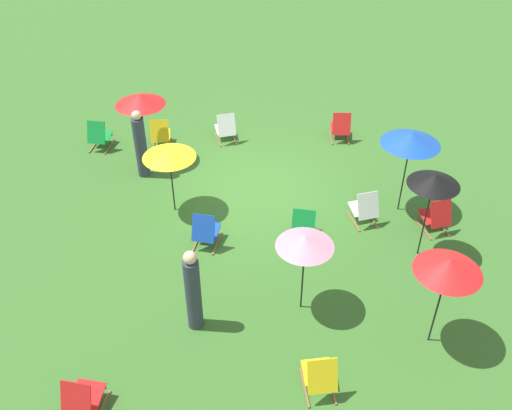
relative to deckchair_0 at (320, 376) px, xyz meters
The scene contains 19 objects.
ground_plane 5.65m from the deckchair_0, 80.67° to the right, with size 40.00×40.00×0.00m, color #386B28.
deckchair_0 is the anchor object (origin of this frame).
deckchair_1 5.02m from the deckchair_0, 126.62° to the right, with size 0.65×0.85×0.83m.
deckchair_2 3.72m from the deckchair_0, ahead, with size 0.62×0.84×0.83m.
deckchair_3 3.79m from the deckchair_0, 91.35° to the right, with size 0.61×0.84×0.83m.
deckchair_4 8.41m from the deckchair_0, 66.31° to the right, with size 0.51×0.78×0.83m.
deckchair_5 8.14m from the deckchair_0, 78.32° to the right, with size 0.64×0.85×0.83m.
deckchair_6 4.59m from the deckchair_0, 108.91° to the right, with size 0.65×0.85×0.83m.
deckchair_7 8.10m from the deckchair_0, 100.51° to the right, with size 0.51×0.78×0.83m.
deckchair_8 9.15m from the deckchair_0, 56.91° to the right, with size 0.60×0.83×0.83m.
deckchair_9 4.17m from the deckchair_0, 61.46° to the right, with size 0.64×0.85×0.83m.
umbrella_0 4.35m from the deckchair_0, 126.97° to the right, with size 1.01×1.01×2.00m.
umbrella_1 5.75m from the deckchair_0, 60.46° to the right, with size 1.17×1.17×1.66m.
umbrella_2 2.22m from the deckchair_0, 85.90° to the right, with size 1.03×1.03×1.74m.
umbrella_3 8.04m from the deckchair_0, 62.46° to the right, with size 1.23×1.23×1.88m.
umbrella_4 5.56m from the deckchair_0, 116.47° to the right, with size 1.28×1.28×2.02m.
umbrella_5 2.71m from the deckchair_0, 154.72° to the right, with size 1.12×1.12×1.94m.
person_0 2.58m from the deckchair_0, 34.57° to the right, with size 0.34×0.34×1.77m.
person_1 7.36m from the deckchair_0, 60.04° to the right, with size 0.35×0.35×1.78m.
Camera 1 is at (0.24, 11.11, 8.05)m, focal length 39.95 mm.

